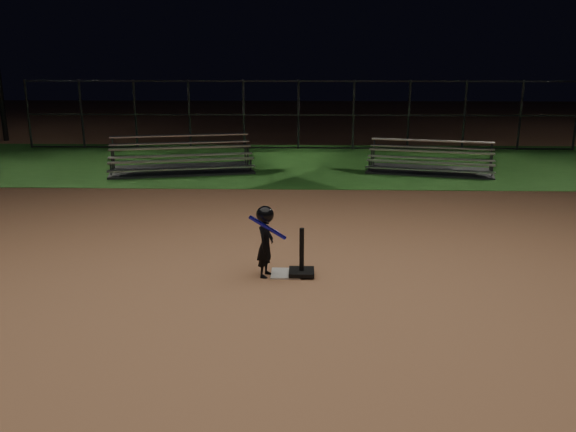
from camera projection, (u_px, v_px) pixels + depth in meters
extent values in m
plane|color=#AC734E|center=(286.00, 274.00, 8.78)|extent=(80.00, 80.00, 0.00)
cube|color=#23581C|center=(297.00, 163.00, 18.43)|extent=(60.00, 8.00, 0.01)
cube|color=beige|center=(286.00, 273.00, 8.78)|extent=(0.45, 0.45, 0.02)
cube|color=black|center=(302.00, 272.00, 8.72)|extent=(0.38, 0.38, 0.06)
cylinder|color=black|center=(302.00, 249.00, 8.62)|extent=(0.07, 0.07, 0.66)
imported|color=black|center=(265.00, 245.00, 8.59)|extent=(0.31, 0.40, 0.98)
sphere|color=black|center=(265.00, 215.00, 8.47)|extent=(0.26, 0.26, 0.26)
cylinder|color=#1A19D7|center=(268.00, 228.00, 8.36)|extent=(0.55, 0.30, 0.43)
cylinder|color=black|center=(279.00, 234.00, 8.51)|extent=(0.18, 0.11, 0.14)
cube|color=silver|center=(182.00, 160.00, 16.42)|extent=(4.04, 1.21, 0.04)
cube|color=silver|center=(183.00, 169.00, 16.20)|extent=(4.04, 1.21, 0.03)
cube|color=silver|center=(181.00, 148.00, 16.88)|extent=(4.04, 1.21, 0.04)
cube|color=silver|center=(182.00, 155.00, 16.65)|extent=(4.04, 1.21, 0.03)
cube|color=silver|center=(180.00, 135.00, 17.33)|extent=(4.04, 1.21, 0.04)
cube|color=silver|center=(181.00, 143.00, 17.11)|extent=(4.04, 1.21, 0.03)
cube|color=#38383D|center=(182.00, 170.00, 17.05)|extent=(4.45, 2.91, 0.06)
cube|color=silver|center=(430.00, 163.00, 16.38)|extent=(3.50, 1.04, 0.04)
cube|color=silver|center=(429.00, 170.00, 16.19)|extent=(3.50, 1.04, 0.03)
cube|color=silver|center=(431.00, 151.00, 16.77)|extent=(3.50, 1.04, 0.04)
cube|color=silver|center=(430.00, 158.00, 16.58)|extent=(3.50, 1.04, 0.03)
cube|color=silver|center=(432.00, 141.00, 17.16)|extent=(3.50, 1.04, 0.04)
cube|color=silver|center=(431.00, 147.00, 16.97)|extent=(3.50, 1.04, 0.03)
cube|color=#38383D|center=(429.00, 171.00, 16.92)|extent=(3.86, 2.52, 0.05)
cube|color=#38383D|center=(298.00, 148.00, 21.32)|extent=(20.00, 0.05, 0.05)
cube|color=#38383D|center=(298.00, 115.00, 21.01)|extent=(20.00, 0.05, 0.05)
cube|color=#38383D|center=(299.00, 81.00, 20.70)|extent=(20.00, 0.05, 0.05)
cylinder|color=#38383D|center=(28.00, 114.00, 21.31)|extent=(0.08, 0.08, 2.50)
cylinder|color=#38383D|center=(162.00, 115.00, 21.16)|extent=(0.08, 0.08, 2.50)
cylinder|color=#38383D|center=(298.00, 115.00, 21.01)|extent=(0.08, 0.08, 2.50)
cylinder|color=#38383D|center=(437.00, 115.00, 20.85)|extent=(0.08, 0.08, 2.50)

